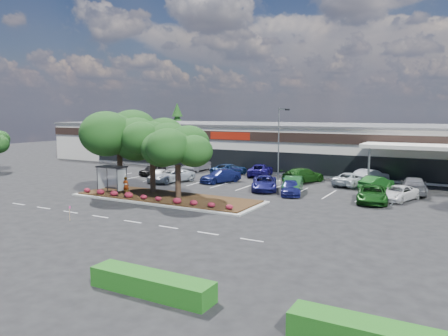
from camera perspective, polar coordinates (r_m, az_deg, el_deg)
The scene contains 31 objects.
ground at distance 36.27m, azimuth -8.68°, elevation -5.43°, with size 160.00×160.00×0.00m, color black.
retail_store at distance 65.75m, azimuth 9.60°, elevation 3.01°, with size 80.40×25.20×6.25m.
landscape_island at distance 40.55m, azimuth -7.49°, elevation -3.88°, with size 18.00×6.00×0.26m.
lane_markings at distance 44.88m, azimuth -0.70°, elevation -2.89°, with size 33.12×20.06×0.01m.
shrub_row at distance 38.84m, azimuth -9.34°, elevation -3.83°, with size 17.00×0.80×0.50m, color maroon, non-canonical shape.
bus_shelter at distance 42.88m, azimuth -14.31°, elevation -0.48°, with size 2.75×1.55×2.59m.
island_tree_west at distance 44.15m, azimuth -13.49°, elevation 2.24°, with size 7.20×7.20×7.89m, color #163910, non-canonical shape.
island_tree_mid at distance 42.45m, azimuth -9.34°, elevation 1.76°, with size 6.60×6.60×7.32m, color #163910, non-canonical shape.
island_tree_east at distance 38.93m, azimuth -6.06°, elevation 0.72°, with size 5.80×5.80×6.50m, color #163910, non-canonical shape.
hedge_south_east at distance 20.04m, azimuth -9.48°, elevation -14.71°, with size 6.00×1.30×0.90m, color #1A4D12.
conifer_north_west at distance 90.29m, azimuth -6.11°, elevation 5.37°, with size 4.40×4.40×10.00m, color #163910.
person_waiting at distance 42.04m, azimuth -12.70°, elevation -2.25°, with size 0.61×0.40×1.67m, color #594C47.
light_pole at distance 48.30m, azimuth 7.23°, elevation 2.20°, with size 1.43×0.68×8.44m.
survey_stake at distance 34.05m, azimuth -19.52°, elevation -5.37°, with size 0.07×0.14×1.12m.
car_0 at distance 56.13m, azimuth -9.32°, elevation -0.25°, with size 1.60×3.98×1.35m, color black.
car_1 at distance 50.98m, azimuth -8.57°, elevation -0.94°, with size 1.69×4.19×1.43m, color silver.
car_2 at distance 50.35m, azimuth -6.81°, elevation -0.98°, with size 2.48×5.39×1.50m, color silver.
car_3 at distance 49.66m, azimuth -0.47°, elevation -1.04°, with size 2.09×5.13×1.49m, color navy.
car_4 at distance 44.85m, azimuth 5.29°, elevation -1.98°, with size 2.45×5.31×1.48m, color navy.
car_5 at distance 44.02m, azimuth 8.98°, elevation -2.15°, with size 1.67×4.78×1.58m, color #194B22.
car_6 at distance 42.82m, azimuth 8.69°, elevation -2.57°, with size 1.87×4.59×1.33m, color #141753.
car_7 at distance 40.78m, azimuth 18.80°, elevation -3.24°, with size 2.53×5.48×1.52m, color #164B14.
car_8 at distance 42.52m, azimuth 21.76°, elevation -3.08°, with size 2.22×4.81×1.34m, color white.
car_9 at distance 59.66m, azimuth -3.32°, elevation 0.46°, with size 1.82×5.22×1.72m, color #58585F.
car_11 at distance 55.41m, azimuth 0.72°, elevation -0.19°, with size 2.43×5.28×1.47m, color navy.
car_12 at distance 54.77m, azimuth 4.79°, elevation -0.27°, with size 2.53×5.48×1.52m, color navy.
car_13 at distance 50.42m, azimuth 10.32°, elevation -0.93°, with size 2.34×5.75×1.67m, color #154111.
car_14 at distance 49.31m, azimuth 16.21°, elevation -1.42°, with size 2.40×5.21×1.45m, color silver.
car_15 at distance 47.64m, azimuth 19.29°, elevation -1.84°, with size 1.52×4.36×1.44m, color #17531A.
car_16 at distance 51.29m, azimuth 18.53°, elevation -1.06°, with size 1.76×5.04×1.66m, color #AEB2BB.
car_17 at distance 46.40m, azimuth 23.52°, elevation -2.12°, with size 2.35×5.78×1.68m, color slate.
Camera 1 is at (21.63, -28.02, 7.92)m, focal length 35.00 mm.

